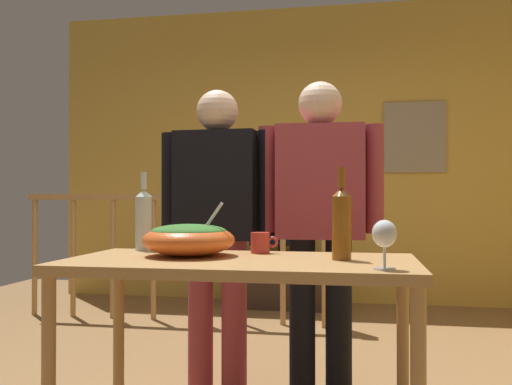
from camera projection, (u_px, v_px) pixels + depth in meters
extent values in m
cube|color=gold|center=(315.00, 154.00, 5.35)|extent=(5.13, 0.10, 2.85)
cube|color=gray|center=(415.00, 137.00, 5.13)|extent=(0.56, 0.03, 0.66)
cylinder|color=#B2844C|center=(35.00, 257.00, 4.71)|extent=(0.04, 0.04, 0.98)
cylinder|color=#B2844C|center=(73.00, 258.00, 4.65)|extent=(0.04, 0.04, 0.98)
cylinder|color=#B2844C|center=(113.00, 259.00, 4.59)|extent=(0.04, 0.04, 0.98)
cylinder|color=#B2844C|center=(154.00, 260.00, 4.52)|extent=(0.04, 0.04, 0.98)
cylinder|color=#B2844C|center=(195.00, 260.00, 4.46)|extent=(0.04, 0.04, 0.98)
cylinder|color=#B2844C|center=(239.00, 261.00, 4.39)|extent=(0.04, 0.04, 0.98)
cylinder|color=#B2844C|center=(283.00, 262.00, 4.33)|extent=(0.04, 0.04, 0.98)
cylinder|color=#B2844C|center=(329.00, 263.00, 4.27)|extent=(0.04, 0.04, 0.98)
cube|color=#B2844C|center=(174.00, 197.00, 4.50)|extent=(2.58, 0.07, 0.05)
cube|color=#B2844C|center=(329.00, 257.00, 4.27)|extent=(0.10, 0.10, 1.08)
cube|color=#38281E|center=(280.00, 281.00, 5.05)|extent=(0.90, 0.40, 0.46)
cube|color=black|center=(280.00, 255.00, 5.05)|extent=(0.20, 0.12, 0.02)
cylinder|color=black|center=(280.00, 250.00, 5.05)|extent=(0.03, 0.03, 0.08)
cube|color=black|center=(279.00, 227.00, 5.03)|extent=(0.55, 0.06, 0.34)
cube|color=black|center=(279.00, 227.00, 5.00)|extent=(0.51, 0.01, 0.31)
cube|color=#B2844C|center=(240.00, 264.00, 2.13)|extent=(1.34, 0.66, 0.04)
cylinder|color=#B2844C|center=(49.00, 378.00, 1.95)|extent=(0.05, 0.05, 0.72)
cylinder|color=#B2844C|center=(119.00, 337.00, 2.52)|extent=(0.05, 0.05, 0.72)
cylinder|color=#B2844C|center=(403.00, 350.00, 2.30)|extent=(0.05, 0.05, 0.72)
ellipsoid|color=#DB5B23|center=(189.00, 240.00, 2.23)|extent=(0.37, 0.37, 0.13)
ellipsoid|color=#38702D|center=(189.00, 231.00, 2.23)|extent=(0.31, 0.31, 0.06)
cylinder|color=silver|center=(207.00, 226.00, 2.22)|extent=(0.14, 0.01, 0.19)
cylinder|color=silver|center=(384.00, 269.00, 1.80)|extent=(0.07, 0.07, 0.01)
cylinder|color=silver|center=(384.00, 256.00, 1.80)|extent=(0.01, 0.01, 0.08)
ellipsoid|color=silver|center=(384.00, 234.00, 1.81)|extent=(0.08, 0.08, 0.09)
cylinder|color=silver|center=(144.00, 224.00, 2.48)|extent=(0.07, 0.07, 0.24)
cone|color=silver|center=(144.00, 193.00, 2.48)|extent=(0.07, 0.07, 0.03)
cylinder|color=silver|center=(144.00, 181.00, 2.48)|extent=(0.03, 0.03, 0.08)
cylinder|color=brown|center=(342.00, 228.00, 2.09)|extent=(0.07, 0.07, 0.24)
cone|color=brown|center=(341.00, 192.00, 2.09)|extent=(0.07, 0.07, 0.03)
cylinder|color=brown|center=(341.00, 177.00, 2.09)|extent=(0.03, 0.03, 0.08)
cylinder|color=#B7332D|center=(260.00, 243.00, 2.34)|extent=(0.08, 0.08, 0.09)
torus|color=#B7332D|center=(272.00, 242.00, 2.34)|extent=(0.05, 0.01, 0.05)
cylinder|color=#9E3842|center=(234.00, 316.00, 2.82)|extent=(0.13, 0.13, 0.78)
cylinder|color=#9E3842|center=(201.00, 315.00, 2.85)|extent=(0.13, 0.13, 0.78)
cube|color=black|center=(217.00, 185.00, 2.84)|extent=(0.43, 0.24, 0.55)
cylinder|color=black|center=(267.00, 182.00, 2.79)|extent=(0.09, 0.09, 0.53)
cylinder|color=black|center=(170.00, 183.00, 2.90)|extent=(0.09, 0.09, 0.53)
sphere|color=beige|center=(217.00, 111.00, 2.85)|extent=(0.22, 0.22, 0.22)
cylinder|color=black|center=(339.00, 319.00, 2.73)|extent=(0.13, 0.13, 0.79)
cylinder|color=black|center=(302.00, 318.00, 2.75)|extent=(0.13, 0.13, 0.79)
cube|color=#9E3842|center=(320.00, 182.00, 2.75)|extent=(0.44, 0.24, 0.56)
cylinder|color=#9E3842|center=(375.00, 179.00, 2.71)|extent=(0.09, 0.09, 0.53)
cylinder|color=#9E3842|center=(267.00, 179.00, 2.79)|extent=(0.09, 0.09, 0.53)
sphere|color=beige|center=(320.00, 104.00, 2.75)|extent=(0.22, 0.22, 0.22)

